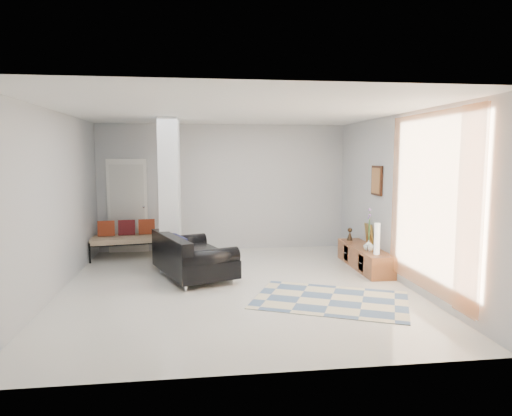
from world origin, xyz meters
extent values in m
plane|color=silver|center=(0.00, 0.00, 0.00)|extent=(6.00, 6.00, 0.00)
plane|color=white|center=(0.00, 0.00, 2.80)|extent=(6.00, 6.00, 0.00)
plane|color=#B4B6B9|center=(0.00, 3.00, 1.40)|extent=(6.00, 0.00, 6.00)
plane|color=#B4B6B9|center=(0.00, -3.00, 1.40)|extent=(6.00, 0.00, 6.00)
plane|color=#B4B6B9|center=(-2.75, 0.00, 1.40)|extent=(0.00, 6.00, 6.00)
plane|color=#B4B6B9|center=(2.75, 0.00, 1.40)|extent=(0.00, 6.00, 6.00)
cube|color=silver|center=(-1.10, 1.60, 1.40)|extent=(0.35, 1.20, 2.80)
cube|color=white|center=(-2.10, 2.96, 1.02)|extent=(0.85, 0.06, 2.04)
plane|color=orange|center=(2.67, -1.15, 1.45)|extent=(0.00, 2.55, 2.55)
cube|color=#361A0E|center=(2.72, 0.90, 1.65)|extent=(0.04, 0.45, 0.55)
cube|color=brown|center=(2.52, 0.90, 0.20)|extent=(0.45, 1.86, 0.40)
cube|color=#361A0E|center=(2.30, 0.49, 0.20)|extent=(0.02, 0.25, 0.28)
cube|color=#361A0E|center=(2.30, 1.31, 0.20)|extent=(0.02, 0.25, 0.28)
cube|color=gold|center=(2.70, 1.16, 0.60)|extent=(0.09, 0.32, 0.40)
cube|color=silver|center=(2.42, 0.49, 0.46)|extent=(0.04, 0.10, 0.12)
cylinder|color=silver|center=(-0.79, -0.13, 0.05)|extent=(0.05, 0.05, 0.10)
cylinder|color=silver|center=(-1.30, 1.24, 0.05)|extent=(0.05, 0.05, 0.10)
cylinder|color=silver|center=(-0.03, 0.16, 0.05)|extent=(0.05, 0.05, 0.10)
cylinder|color=silver|center=(-0.54, 1.52, 0.05)|extent=(0.05, 0.05, 0.10)
cube|color=black|center=(-0.66, 0.70, 0.25)|extent=(1.55, 1.95, 0.30)
cube|color=black|center=(-1.05, 0.56, 0.58)|extent=(0.78, 1.66, 0.36)
cylinder|color=black|center=(-0.41, 0.02, 0.48)|extent=(1.00, 0.60, 0.28)
cylinder|color=black|center=(-0.92, 1.38, 0.48)|extent=(1.00, 0.60, 0.28)
cube|color=black|center=(-0.93, 0.60, 0.60)|extent=(0.35, 0.63, 0.31)
cylinder|color=black|center=(-2.71, 1.95, 0.20)|extent=(0.04, 0.04, 0.40)
cylinder|color=black|center=(-0.98, 2.23, 0.20)|extent=(0.04, 0.04, 0.40)
cylinder|color=black|center=(-2.82, 2.67, 0.20)|extent=(0.04, 0.04, 0.40)
cylinder|color=black|center=(-1.09, 2.95, 0.20)|extent=(0.04, 0.04, 0.40)
cube|color=beige|center=(-1.90, 2.45, 0.38)|extent=(1.87, 1.02, 0.12)
cube|color=maroon|center=(-2.48, 2.51, 0.60)|extent=(0.36, 0.22, 0.33)
cube|color=#581618|center=(-2.08, 2.57, 0.60)|extent=(0.36, 0.22, 0.33)
cube|color=maroon|center=(-1.67, 2.64, 0.60)|extent=(0.36, 0.22, 0.33)
cube|color=beige|center=(1.33, -0.90, 0.01)|extent=(2.59, 2.22, 0.01)
cylinder|color=white|center=(2.50, 0.28, 0.67)|extent=(0.10, 0.10, 0.55)
imported|color=white|center=(2.47, 0.58, 0.50)|extent=(0.20, 0.20, 0.20)
camera|label=1|loc=(-0.60, -7.19, 2.12)|focal=32.00mm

